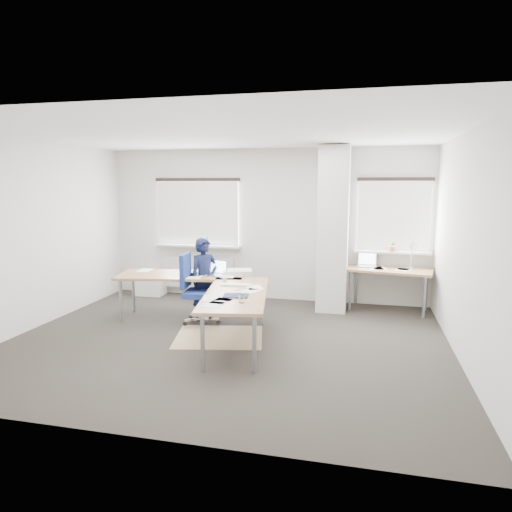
% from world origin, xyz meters
% --- Properties ---
extents(ground, '(6.00, 6.00, 0.00)m').
position_xyz_m(ground, '(0.00, 0.00, 0.00)').
color(ground, '#2A2421').
rests_on(ground, ground).
extents(room_shell, '(6.04, 5.04, 2.82)m').
position_xyz_m(room_shell, '(0.18, 0.45, 1.75)').
color(room_shell, silver).
rests_on(room_shell, ground).
extents(floor_mat, '(1.41, 1.26, 0.01)m').
position_xyz_m(floor_mat, '(-0.15, 0.14, 0.00)').
color(floor_mat, '#9B8154').
rests_on(floor_mat, ground).
extents(white_crate, '(0.56, 0.40, 0.33)m').
position_xyz_m(white_crate, '(-2.25, 2.25, 0.17)').
color(white_crate, white).
rests_on(white_crate, ground).
extents(desk_main, '(2.82, 2.63, 0.96)m').
position_xyz_m(desk_main, '(-0.38, 0.42, 0.69)').
color(desk_main, olive).
rests_on(desk_main, ground).
extents(desk_side, '(1.50, 0.93, 1.22)m').
position_xyz_m(desk_side, '(2.25, 2.15, 0.69)').
color(desk_side, olive).
rests_on(desk_side, ground).
extents(task_chair, '(0.60, 0.59, 1.10)m').
position_xyz_m(task_chair, '(-0.66, 0.69, 0.31)').
color(task_chair, navy).
rests_on(task_chair, ground).
extents(person, '(0.56, 0.56, 1.32)m').
position_xyz_m(person, '(-0.64, 0.94, 0.66)').
color(person, black).
rests_on(person, ground).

